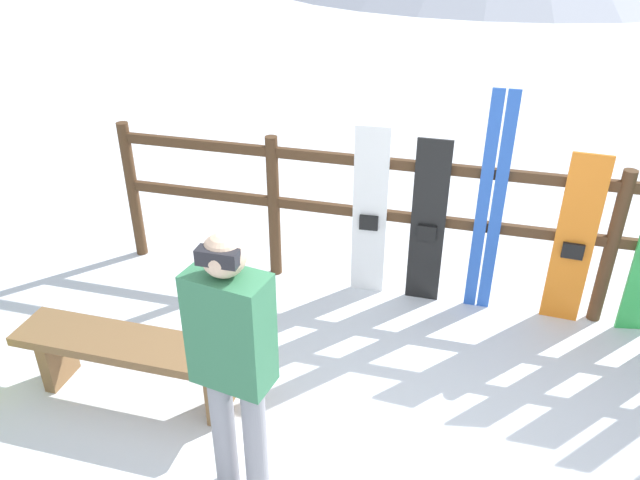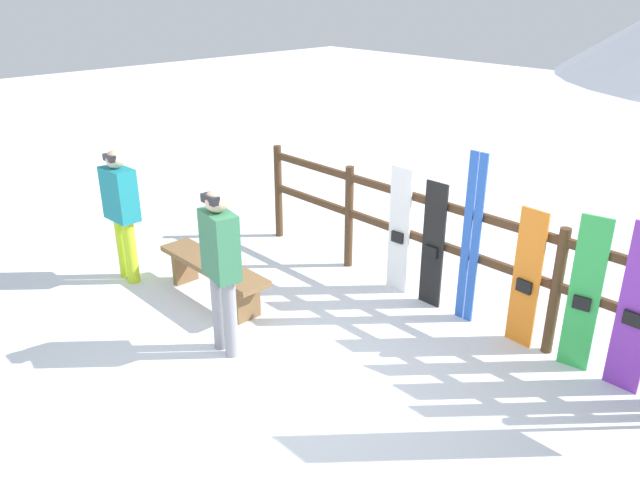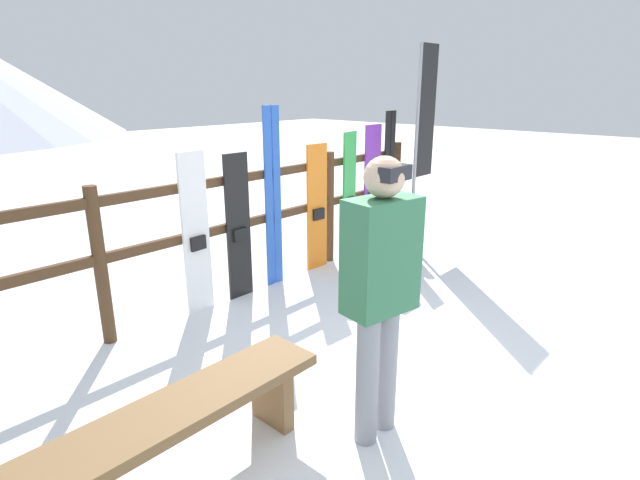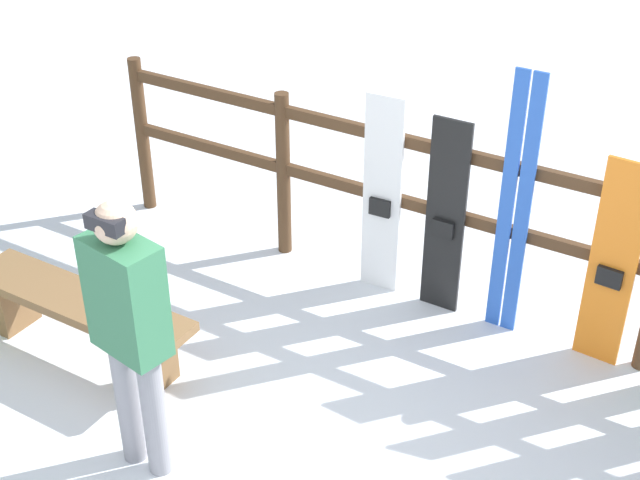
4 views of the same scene
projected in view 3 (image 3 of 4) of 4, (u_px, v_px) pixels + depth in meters
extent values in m
plane|color=white|center=(428.00, 372.00, 3.51)|extent=(40.00, 40.00, 0.00)
cylinder|color=#4C331E|center=(100.00, 267.00, 3.76)|extent=(0.10, 0.10, 1.25)
cylinder|color=#4C331E|center=(237.00, 232.00, 4.68)|extent=(0.10, 0.10, 1.25)
cylinder|color=#4C331E|center=(329.00, 208.00, 5.59)|extent=(0.10, 0.10, 1.25)
cylinder|color=#4C331E|center=(395.00, 190.00, 6.51)|extent=(0.10, 0.10, 1.25)
cube|color=#4C331E|center=(237.00, 225.00, 4.66)|extent=(5.22, 0.05, 0.08)
cube|color=#4C331E|center=(235.00, 179.00, 4.53)|extent=(5.22, 0.05, 0.08)
cube|color=brown|center=(183.00, 407.00, 2.46)|extent=(1.56, 0.36, 0.06)
cube|color=brown|center=(272.00, 394.00, 2.94)|extent=(0.08, 0.29, 0.38)
cylinder|color=gray|center=(367.00, 380.00, 2.73)|extent=(0.13, 0.13, 0.78)
cylinder|color=gray|center=(386.00, 367.00, 2.86)|extent=(0.13, 0.13, 0.78)
cube|color=#33724C|center=(381.00, 256.00, 2.59)|extent=(0.43, 0.28, 0.62)
sphere|color=#D8B293|center=(384.00, 177.00, 2.47)|extent=(0.21, 0.21, 0.21)
cube|color=black|center=(395.00, 173.00, 2.42)|extent=(0.19, 0.07, 0.07)
cube|color=white|center=(196.00, 235.00, 4.27)|extent=(0.27, 0.04, 1.42)
cube|color=black|center=(198.00, 243.00, 4.27)|extent=(0.15, 0.04, 0.12)
cube|color=black|center=(238.00, 227.00, 4.60)|extent=(0.26, 0.02, 1.37)
cube|color=black|center=(241.00, 235.00, 4.60)|extent=(0.14, 0.03, 0.12)
cube|color=blue|center=(269.00, 199.00, 4.82)|extent=(0.09, 0.02, 1.76)
cube|color=blue|center=(277.00, 198.00, 4.89)|extent=(0.09, 0.02, 1.76)
cube|color=orange|center=(317.00, 208.00, 5.35)|extent=(0.28, 0.04, 1.36)
cube|color=black|center=(319.00, 214.00, 5.36)|extent=(0.15, 0.04, 0.12)
cube|color=green|center=(349.00, 196.00, 5.72)|extent=(0.27, 0.07, 1.45)
cube|color=black|center=(351.00, 202.00, 5.73)|extent=(0.15, 0.06, 0.12)
cube|color=purple|center=(372.00, 188.00, 6.02)|extent=(0.29, 0.02, 1.50)
cube|color=black|center=(373.00, 194.00, 6.02)|extent=(0.16, 0.03, 0.12)
cube|color=black|center=(386.00, 179.00, 6.20)|extent=(0.09, 0.02, 1.65)
cube|color=black|center=(391.00, 178.00, 6.28)|extent=(0.09, 0.02, 1.65)
cylinder|color=#99999E|center=(416.00, 150.00, 5.94)|extent=(0.04, 0.04, 2.40)
cube|color=black|center=(427.00, 112.00, 5.96)|extent=(0.36, 0.01, 1.53)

